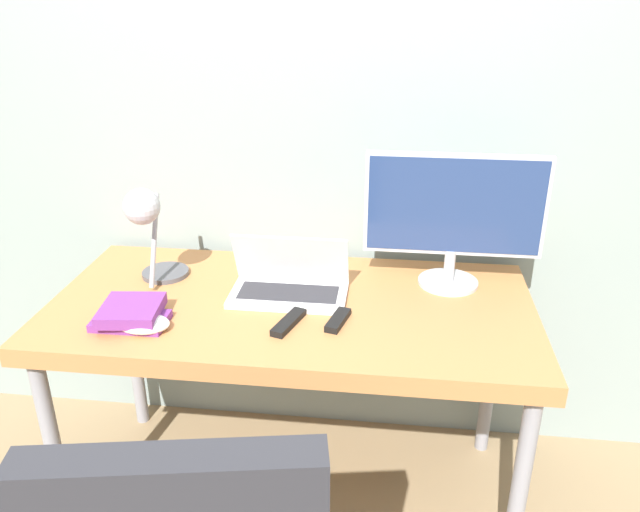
# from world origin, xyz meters

# --- Properties ---
(wall_back) EXTENTS (8.00, 0.05, 2.60)m
(wall_back) POSITION_xyz_m (0.00, 0.81, 1.30)
(wall_back) COLOR gray
(wall_back) RESTS_ON ground_plane
(desk) EXTENTS (1.52, 0.74, 0.78)m
(desk) POSITION_xyz_m (0.00, 0.37, 0.71)
(desk) COLOR #B77542
(desk) RESTS_ON ground_plane
(laptop) EXTENTS (0.37, 0.20, 0.20)m
(laptop) POSITION_xyz_m (-0.01, 0.42, 0.82)
(laptop) COLOR silver
(laptop) RESTS_ON desk
(monitor) EXTENTS (0.57, 0.20, 0.44)m
(monitor) POSITION_xyz_m (0.50, 0.57, 1.02)
(monitor) COLOR #B7B7BC
(monitor) RESTS_ON desk
(desk_lamp) EXTENTS (0.16, 0.27, 0.35)m
(desk_lamp) POSITION_xyz_m (-0.46, 0.41, 1.01)
(desk_lamp) COLOR #4C4C51
(desk_lamp) RESTS_ON desk
(book_stack) EXTENTS (0.21, 0.19, 0.06)m
(book_stack) POSITION_xyz_m (-0.45, 0.18, 0.80)
(book_stack) COLOR #753384
(book_stack) RESTS_ON desk
(tv_remote) EXTENTS (0.09, 0.16, 0.02)m
(tv_remote) POSITION_xyz_m (0.02, 0.22, 0.79)
(tv_remote) COLOR black
(tv_remote) RESTS_ON desk
(media_remote) EXTENTS (0.07, 0.14, 0.02)m
(media_remote) POSITION_xyz_m (0.16, 0.25, 0.79)
(media_remote) COLOR black
(media_remote) RESTS_ON desk
(game_controller) EXTENTS (0.15, 0.11, 0.04)m
(game_controller) POSITION_xyz_m (-0.40, 0.15, 0.80)
(game_controller) COLOR white
(game_controller) RESTS_ON desk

